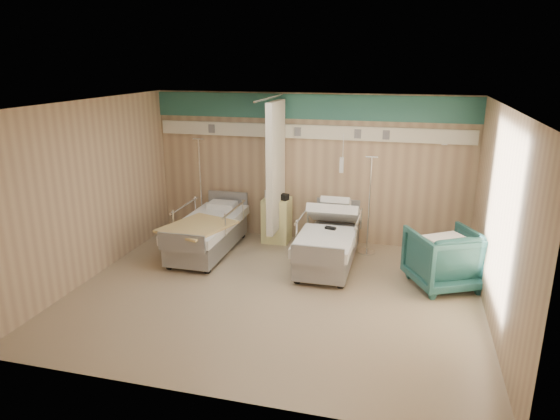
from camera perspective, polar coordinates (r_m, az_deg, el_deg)
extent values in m
cube|color=gray|center=(7.62, -0.64, -9.47)|extent=(6.00, 5.00, 0.00)
cube|color=tan|center=(9.47, 3.32, 4.76)|extent=(6.00, 0.04, 2.80)
cube|color=tan|center=(4.89, -8.46, -7.22)|extent=(6.00, 0.04, 2.80)
cube|color=tan|center=(8.39, -20.87, 2.09)|extent=(0.04, 5.00, 2.80)
cube|color=tan|center=(6.98, 23.82, -1.09)|extent=(0.04, 5.00, 2.80)
cube|color=white|center=(6.85, -0.71, 12.01)|extent=(6.00, 5.00, 0.04)
cube|color=#2D695F|center=(9.28, 3.41, 11.70)|extent=(6.00, 0.04, 0.45)
cube|color=silver|center=(9.30, 3.33, 8.92)|extent=(5.88, 0.08, 0.25)
cylinder|color=silver|center=(8.53, -1.13, 12.69)|extent=(0.03, 1.80, 0.03)
cube|color=beige|center=(9.04, -0.48, 4.92)|extent=(0.12, 0.90, 2.35)
cube|color=#F5F099|center=(9.56, -0.37, -1.14)|extent=(0.50, 0.48, 0.85)
imported|color=#205250|center=(8.07, 18.24, -5.28)|extent=(1.31, 1.32, 0.91)
cube|color=white|center=(7.88, 18.78, -2.08)|extent=(0.80, 0.78, 0.07)
cylinder|color=silver|center=(9.26, 9.88, -4.73)|extent=(0.32, 0.32, 0.03)
cylinder|color=silver|center=(8.98, 10.15, 0.43)|extent=(0.03, 0.03, 1.77)
cylinder|color=silver|center=(8.77, 10.45, 5.97)|extent=(0.21, 0.03, 0.03)
cylinder|color=silver|center=(10.15, -8.81, -2.72)|extent=(0.35, 0.35, 0.03)
cylinder|color=silver|center=(9.87, -9.05, 2.47)|extent=(0.03, 0.03, 1.93)
cylinder|color=silver|center=(9.68, -9.31, 8.00)|extent=(0.23, 0.03, 0.03)
cube|color=black|center=(8.45, 5.79, -2.06)|extent=(0.20, 0.12, 0.04)
cube|color=tan|center=(8.61, -9.44, -1.87)|extent=(1.22, 1.38, 0.04)
cube|color=black|center=(9.35, 0.31, 1.52)|extent=(0.24, 0.20, 0.11)
cylinder|color=white|center=(9.50, -1.47, 1.84)|extent=(0.12, 0.12, 0.14)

